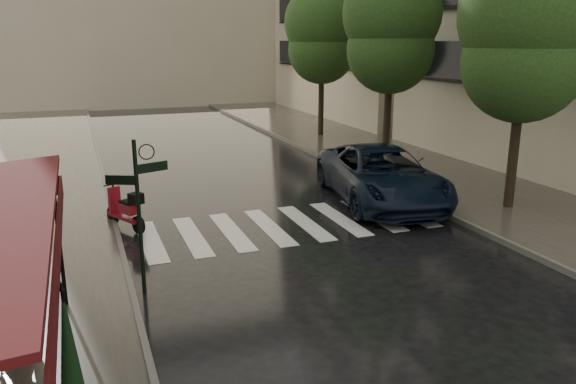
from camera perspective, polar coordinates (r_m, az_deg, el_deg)
ground at (r=9.32m, az=-4.42°, el=-16.47°), size 120.00×120.00×0.00m
sidewalk_near at (r=20.36m, az=-26.62°, el=-0.17°), size 6.00×60.00×0.12m
sidewalk_far at (r=23.72m, az=11.40°, el=3.13°), size 5.50×60.00×0.12m
curb_near at (r=20.23m, az=-18.05°, el=0.66°), size 0.12×60.00×0.16m
curb_far at (r=22.38m, az=5.29°, el=2.70°), size 0.12×60.00×0.16m
crosswalk at (r=15.36m, az=-0.06°, el=-3.33°), size 7.85×3.20×0.01m
signpost at (r=11.11m, az=-14.93°, el=-1.28°), size 1.17×0.29×3.10m
tree_near at (r=17.26m, az=23.14°, el=15.46°), size 3.80×3.80×7.99m
tree_mid at (r=22.84m, az=10.48°, el=16.71°), size 3.80×3.80×8.34m
tree_far at (r=29.16m, az=3.49°, el=16.27°), size 3.80×3.80×8.16m
scooter at (r=15.49m, az=-16.15°, el=-1.77°), size 0.95×1.58×1.13m
parked_car at (r=17.58m, az=9.45°, el=1.70°), size 3.81×6.51×1.70m
parasol_back at (r=6.95m, az=-21.16°, el=-16.69°), size 0.42×0.42×2.24m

